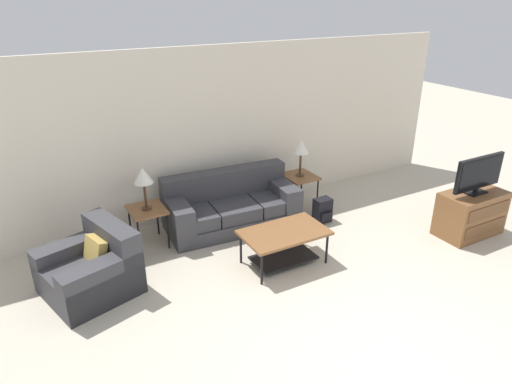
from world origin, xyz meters
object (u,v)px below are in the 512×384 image
at_px(side_table_right, 300,179).
at_px(television, 479,174).
at_px(table_lamp_right, 301,147).
at_px(armchair, 92,270).
at_px(coffee_table, 284,240).
at_px(backpack, 323,210).
at_px(table_lamp_left, 143,177).
at_px(couch, 231,207).
at_px(side_table_left, 147,213).
at_px(tv_console, 471,213).

xyz_separation_m(side_table_right, television, (1.68, -1.96, 0.44)).
height_order(table_lamp_right, television, television).
relative_size(armchair, table_lamp_right, 1.95).
distance_m(armchair, coffee_table, 2.38).
height_order(side_table_right, backpack, side_table_right).
distance_m(table_lamp_left, television, 4.65).
bearing_deg(television, couch, 146.67).
bearing_deg(side_table_left, coffee_table, -43.38).
distance_m(armchair, tv_console, 5.26).
xyz_separation_m(coffee_table, television, (2.81, -0.64, 0.60)).
xyz_separation_m(armchair, table_lamp_right, (3.43, 0.73, 0.75)).
xyz_separation_m(coffee_table, backpack, (1.17, 0.72, -0.17)).
xyz_separation_m(couch, armchair, (-2.17, -0.70, -0.01)).
bearing_deg(table_lamp_right, tv_console, -49.47).
relative_size(armchair, coffee_table, 1.08).
xyz_separation_m(tv_console, television, (0.00, 0.00, 0.62)).
height_order(couch, side_table_right, couch).
height_order(armchair, table_lamp_right, table_lamp_right).
distance_m(side_table_left, tv_console, 4.65).
bearing_deg(side_table_right, television, -49.46).
relative_size(tv_console, backpack, 2.55).
relative_size(table_lamp_right, tv_console, 0.63).
xyz_separation_m(table_lamp_left, table_lamp_right, (2.53, 0.00, 0.00)).
height_order(side_table_left, backpack, side_table_left).
bearing_deg(television, table_lamp_right, 130.54).
bearing_deg(coffee_table, table_lamp_right, 49.44).
bearing_deg(side_table_left, table_lamp_left, 116.57).
bearing_deg(table_lamp_left, coffee_table, -43.38).
xyz_separation_m(armchair, side_table_left, (0.90, 0.73, 0.22)).
relative_size(coffee_table, television, 1.21).
bearing_deg(table_lamp_left, armchair, -141.08).
distance_m(side_table_right, backpack, 0.68).
bearing_deg(side_table_left, table_lamp_right, 0.00).
height_order(side_table_right, tv_console, tv_console).
bearing_deg(coffee_table, armchair, 165.56).
relative_size(coffee_table, tv_console, 1.14).
relative_size(couch, television, 2.22).
bearing_deg(tv_console, table_lamp_left, 154.98).
bearing_deg(table_lamp_right, table_lamp_left, 180.00).
distance_m(coffee_table, side_table_left, 1.93).
bearing_deg(table_lamp_right, coffee_table, -130.56).
height_order(table_lamp_left, tv_console, table_lamp_left).
xyz_separation_m(armchair, side_table_right, (3.43, 0.73, 0.22)).
height_order(television, backpack, television).
bearing_deg(tv_console, couch, 146.66).
distance_m(couch, table_lamp_left, 1.47).
height_order(couch, table_lamp_left, table_lamp_left).
distance_m(coffee_table, side_table_right, 1.75).
bearing_deg(backpack, couch, 156.16).
bearing_deg(television, tv_console, -90.00).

